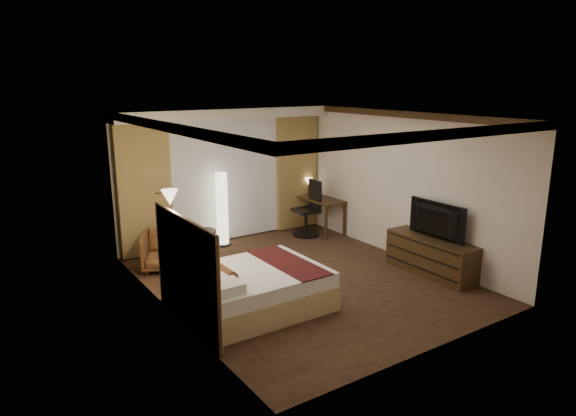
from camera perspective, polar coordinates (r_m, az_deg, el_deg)
floor at (r=8.63m, az=1.49°, el=-7.97°), size 4.50×5.50×0.01m
ceiling at (r=8.01m, az=1.61°, el=10.23°), size 4.50×5.50×0.01m
back_wall at (r=10.53m, az=-7.14°, el=3.64°), size 4.50×0.02×2.70m
left_wall at (r=7.19m, az=-13.26°, el=-1.52°), size 0.02×5.50×2.70m
right_wall at (r=9.66m, az=12.52°, el=2.47°), size 0.02×5.50×2.70m
crown_molding at (r=8.02m, az=1.61°, el=9.80°), size 4.50×5.50×0.12m
soffit at (r=10.16m, az=-6.70°, el=10.38°), size 4.50×0.50×0.20m
curtain_sheer at (r=10.48m, az=-6.92°, el=3.04°), size 2.48×0.04×2.45m
curtain_left_drape at (r=9.79m, az=-15.66°, el=1.84°), size 1.00×0.14×2.45m
curtain_right_drape at (r=11.28m, az=0.95°, el=3.93°), size 1.00×0.14×2.45m
wall_sconce at (r=7.44m, az=-13.00°, el=1.16°), size 0.24×0.24×0.24m
bed at (r=7.54m, az=-3.84°, el=-8.97°), size 1.99×1.55×0.58m
headboard at (r=6.96m, az=-11.14°, el=-7.14°), size 0.12×1.85×1.50m
armchair at (r=9.23m, az=-13.49°, el=-4.36°), size 0.97×0.95×0.76m
side_table at (r=9.84m, az=-9.23°, el=-3.81°), size 0.44×0.44×0.49m
floor_lamp at (r=10.24m, az=-7.34°, el=-0.13°), size 0.31×0.31×1.49m
desk at (r=11.19m, az=3.57°, el=-0.78°), size 0.55×1.17×0.75m
desk_lamp at (r=11.40m, az=2.30°, el=2.33°), size 0.18×0.18×0.34m
office_chair at (r=10.86m, az=2.03°, el=-0.04°), size 0.61×0.61×1.18m
dresser at (r=9.11m, az=15.59°, el=-5.15°), size 0.50×1.64×0.64m
television at (r=8.90m, az=15.74°, el=-1.26°), size 0.66×1.14×0.15m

